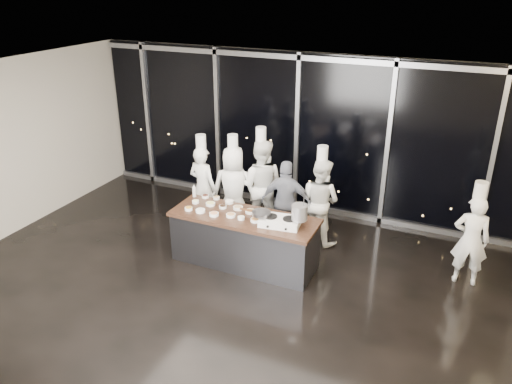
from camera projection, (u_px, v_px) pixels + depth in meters
ground at (220, 291)px, 7.79m from camera, size 9.00×9.00×0.00m
room_shell at (227, 157)px, 6.82m from camera, size 9.02×7.02×3.21m
window_wall at (298, 134)px, 10.02m from camera, size 8.90×0.11×3.20m
demo_counter at (244, 240)px, 8.36m from camera, size 2.46×0.86×0.90m
stove at (280, 221)px, 7.86m from camera, size 0.67×0.46×0.14m
frying_pan at (261, 213)px, 7.90m from camera, size 0.54×0.34×0.05m
stock_pot at (300, 212)px, 7.70m from camera, size 0.28×0.28×0.25m
prep_bowls at (223, 209)px, 8.37m from camera, size 1.38×0.72×0.05m
squeeze_bottle at (194, 191)px, 8.85m from camera, size 0.06×0.06×0.23m
chef_far_left at (203, 186)px, 9.48m from camera, size 0.65×0.48×1.85m
chef_left at (234, 188)px, 9.37m from camera, size 0.93×0.73×1.90m
chef_center at (261, 184)px, 9.40m from camera, size 1.00×0.86×2.02m
guest at (286, 202)px, 8.94m from camera, size 0.97×0.52×1.57m
chef_right at (320, 200)px, 8.95m from camera, size 0.93×0.82×1.84m
chef_side at (471, 239)px, 7.73m from camera, size 0.58×0.40×1.73m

